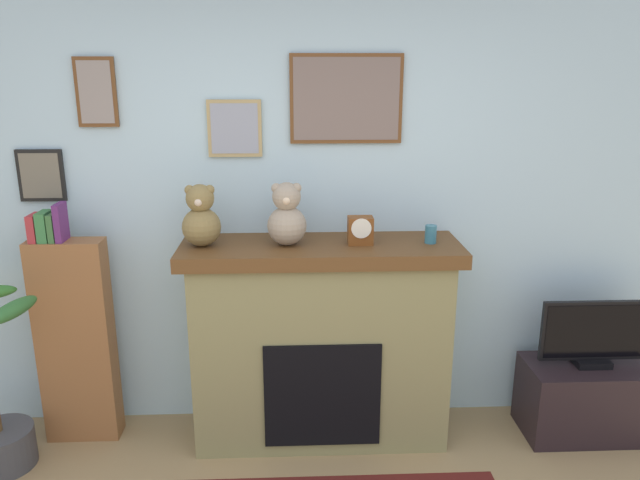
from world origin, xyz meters
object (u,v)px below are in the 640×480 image
mantel_clock (360,230)px  teddy_bear_tan (287,217)px  bookshelf (75,337)px  tv_stand (586,399)px  teddy_bear_cream (201,218)px  fireplace (321,341)px  candle_jar (431,234)px  television (595,334)px

mantel_clock → teddy_bear_tan: 0.41m
bookshelf → tv_stand: size_ratio=1.92×
bookshelf → tv_stand: bookshelf is taller
teddy_bear_cream → mantel_clock: bearing=-0.1°
mantel_clock → teddy_bear_tan: teddy_bear_tan is taller
fireplace → candle_jar: size_ratio=15.47×
television → candle_jar: size_ratio=6.36×
bookshelf → teddy_bear_tan: (1.24, -0.06, 0.72)m
candle_jar → teddy_bear_cream: (-1.27, -0.00, 0.10)m
teddy_bear_tan → candle_jar: bearing=0.0°
television → teddy_bear_cream: bearing=178.9°
fireplace → tv_stand: (1.60, -0.06, -0.38)m
television → fireplace: bearing=177.8°
mantel_clock → teddy_bear_cream: (-0.87, 0.00, 0.08)m
mantel_clock → teddy_bear_cream: bearing=179.9°
television → teddy_bear_tan: 1.93m
television → teddy_bear_cream: 2.37m
teddy_bear_tan → mantel_clock: bearing=-0.2°
teddy_bear_tan → bookshelf: bearing=177.3°
candle_jar → mantel_clock: size_ratio=0.65×
bookshelf → television: bookshelf is taller
candle_jar → teddy_bear_tan: 0.81m
tv_stand → mantel_clock: size_ratio=4.77×
television → teddy_bear_tan: teddy_bear_tan is taller
fireplace → tv_stand: size_ratio=2.09×
bookshelf → television: bearing=-1.9°
bookshelf → candle_jar: bookshelf is taller
fireplace → candle_jar: candle_jar is taller
tv_stand → television: 0.42m
fireplace → teddy_bear_cream: teddy_bear_cream is taller
mantel_clock → bookshelf: bearing=177.9°
bookshelf → tv_stand: (3.03, -0.10, -0.42)m
bookshelf → candle_jar: size_ratio=14.21×
tv_stand → teddy_bear_tan: (-1.79, 0.04, 1.14)m
fireplace → teddy_bear_tan: 0.78m
television → teddy_bear_cream: teddy_bear_cream is taller
tv_stand → fireplace: bearing=177.9°
fireplace → mantel_clock: size_ratio=9.98×
tv_stand → candle_jar: (-0.99, 0.04, 1.03)m
bookshelf → mantel_clock: (1.64, -0.06, 0.64)m
teddy_bear_cream → television: bearing=-1.1°
television → candle_jar: bearing=177.5°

